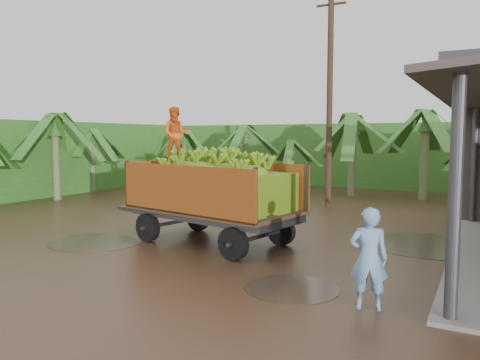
# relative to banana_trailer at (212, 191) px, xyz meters

# --- Properties ---
(ground) EXTENTS (100.00, 100.00, 0.00)m
(ground) POSITION_rel_banana_trailer_xyz_m (0.76, 0.78, -1.41)
(ground) COLOR black
(ground) RESTS_ON ground
(hedge_north) EXTENTS (22.00, 3.00, 3.60)m
(hedge_north) POSITION_rel_banana_trailer_xyz_m (-1.24, 16.78, 0.39)
(hedge_north) COLOR #2D661E
(hedge_north) RESTS_ON ground
(hedge_west) EXTENTS (3.00, 18.00, 3.60)m
(hedge_west) POSITION_rel_banana_trailer_xyz_m (-13.24, 4.78, 0.39)
(hedge_west) COLOR #2D661E
(hedge_west) RESTS_ON ground
(banana_trailer) EXTENTS (6.57, 3.14, 3.70)m
(banana_trailer) POSITION_rel_banana_trailer_xyz_m (0.00, 0.00, 0.00)
(banana_trailer) COLOR #BC5D1A
(banana_trailer) RESTS_ON ground
(man_blue) EXTENTS (0.72, 0.57, 1.72)m
(man_blue) POSITION_rel_banana_trailer_xyz_m (4.81, -2.92, -0.55)
(man_blue) COLOR #75A2D5
(man_blue) RESTS_ON ground
(utility_pole) EXTENTS (1.20, 0.24, 8.73)m
(utility_pole) POSITION_rel_banana_trailer_xyz_m (0.72, 7.92, 3.01)
(utility_pole) COLOR #47301E
(utility_pole) RESTS_ON ground
(banana_plants) EXTENTS (24.15, 21.06, 4.21)m
(banana_plants) POSITION_rel_banana_trailer_xyz_m (-4.42, 7.08, 0.43)
(banana_plants) COLOR #2D661E
(banana_plants) RESTS_ON ground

